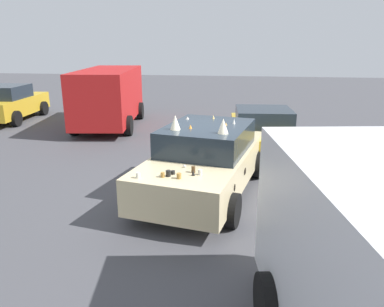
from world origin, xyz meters
name	(u,v)px	position (x,y,z in m)	size (l,w,h in m)	color
ground_plane	(205,192)	(0.00, 0.00, 0.00)	(60.00, 60.00, 0.00)	#47474C
art_car_decorated	(206,160)	(0.02, 0.00, 0.77)	(4.71, 2.73, 1.82)	beige
parked_van_behind_left	(109,95)	(6.29, 4.50, 1.25)	(5.21, 2.69, 2.24)	#B21919
parked_sedan_row_back_far	(9,103)	(6.79, 9.18, 0.75)	(4.04, 2.21, 1.51)	gold
parked_sedan_behind_right	(262,132)	(3.23, -1.35, 0.68)	(4.03, 2.18, 1.40)	gold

